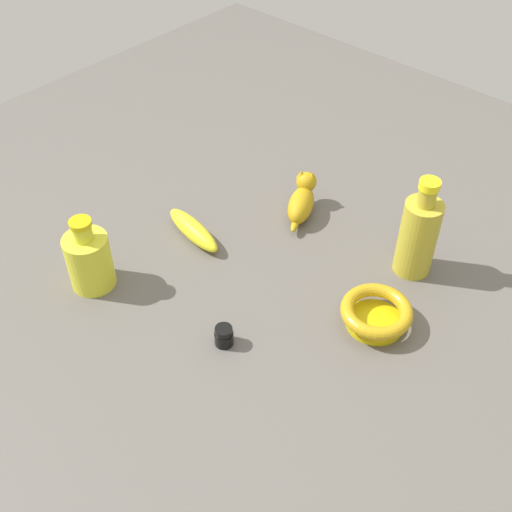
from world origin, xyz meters
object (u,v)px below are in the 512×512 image
object	(u,v)px
banana	(193,230)
cat_figurine	(302,200)
bowl	(376,313)
bottle_tall	(418,235)
nail_polish_jar	(224,336)
bottle_short	(89,259)

from	to	relation	value
banana	cat_figurine	distance (m)	0.25
bowl	banana	bearing A→B (deg)	97.75
bottle_tall	nail_polish_jar	bearing A→B (deg)	159.70
banana	bottle_short	xyz separation A→B (m)	(-0.23, 0.05, 0.04)
bottle_short	nail_polish_jar	bearing A→B (deg)	-78.00
banana	bottle_tall	xyz separation A→B (m)	(0.23, -0.39, 0.07)
bowl	banana	size ratio (longest dim) A/B	0.80
banana	cat_figurine	xyz separation A→B (m)	(0.22, -0.12, 0.02)
bowl	bottle_short	world-z (taller)	bottle_short
bottle_short	bowl	bearing A→B (deg)	-59.04
bottle_tall	bottle_short	bearing A→B (deg)	135.85
cat_figurine	nail_polish_jar	bearing A→B (deg)	-160.97
nail_polish_jar	bottle_short	size ratio (longest dim) A/B	0.25
nail_polish_jar	bottle_short	xyz separation A→B (m)	(-0.06, 0.30, 0.04)
bottle_tall	banana	bearing A→B (deg)	120.27
bowl	bottle_short	xyz separation A→B (m)	(-0.28, 0.47, 0.03)
bowl	bottle_tall	world-z (taller)	bottle_tall
nail_polish_jar	bottle_short	bearing A→B (deg)	102.00
cat_figurine	banana	bearing A→B (deg)	151.49
bowl	nail_polish_jar	world-z (taller)	bowl
banana	nail_polish_jar	bearing A→B (deg)	156.43
nail_polish_jar	cat_figurine	xyz separation A→B (m)	(0.38, 0.13, 0.02)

